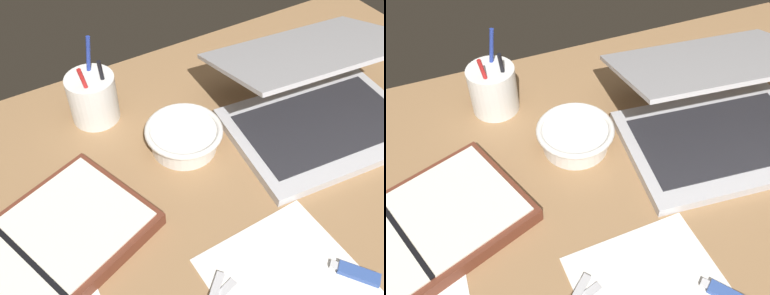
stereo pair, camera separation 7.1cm
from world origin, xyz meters
TOP-DOWN VIEW (x-y plane):
  - desk_top at (0.00, 0.00)cm, footprint 140.00×100.00cm
  - laptop at (25.86, 12.24)cm, footprint 38.53×35.97cm
  - bowl at (0.09, 19.01)cm, footprint 14.46×14.46cm
  - pen_cup at (-11.16, 35.25)cm, footprint 9.47×9.47cm
  - planner at (-32.04, 8.70)cm, footprint 42.22×31.88cm
  - usb_drive at (9.21, -16.58)cm, footprint 5.60×6.72cm

SIDE VIEW (x-z plane):
  - desk_top at x=0.00cm, z-range 0.00..2.00cm
  - usb_drive at x=9.21cm, z-range 2.00..3.00cm
  - planner at x=-32.04cm, z-range 1.91..5.02cm
  - bowl at x=0.09cm, z-range 2.29..7.19cm
  - pen_cup at x=-11.16cm, z-range -1.52..15.35cm
  - laptop at x=25.86cm, z-range -1.49..16.23cm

